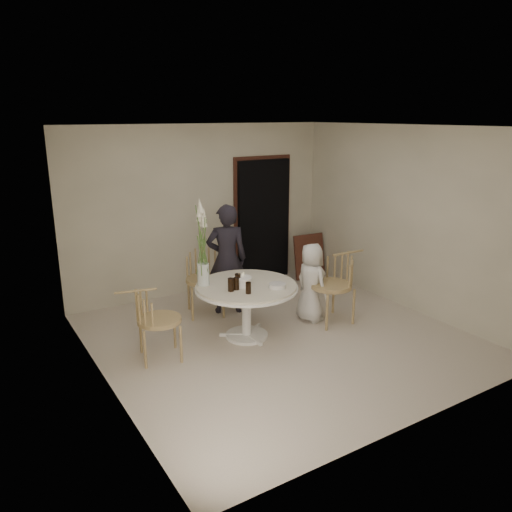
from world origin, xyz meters
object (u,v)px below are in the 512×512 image
chair_left (148,314)px  flower_vase (202,247)px  table (246,293)px  birthday_cake (242,281)px  chair_far (204,270)px  boy (311,282)px  girl (227,259)px  chair_right (339,277)px

chair_left → flower_vase: 1.07m
table → birthday_cake: birthday_cake is taller
table → flower_vase: flower_vase is taller
chair_far → flower_vase: 1.13m
boy → chair_left: bearing=83.6°
table → chair_far: chair_far is taller
table → chair_left: chair_left is taller
chair_far → girl: 0.39m
girl → chair_left: bearing=51.5°
table → flower_vase: bearing=149.7°
chair_left → table: bearing=-80.3°
chair_right → boy: (-0.34, 0.20, -0.08)m
chair_right → table: bearing=-95.1°
boy → birthday_cake: 1.15m
boy → birthday_cake: size_ratio=4.71×
birthday_cake → flower_vase: 0.67m
flower_vase → table: bearing=-30.3°
table → chair_right: chair_right is taller
chair_far → boy: bearing=-27.2°
birthday_cake → flower_vase: size_ratio=0.21×
boy → girl: bearing=38.5°
girl → chair_far: bearing=-17.1°
boy → flower_vase: flower_vase is taller
chair_right → flower_vase: flower_vase is taller
girl → birthday_cake: size_ratio=6.79×
girl → birthday_cake: girl is taller
chair_left → birthday_cake: size_ratio=3.80×
chair_far → flower_vase: flower_vase is taller
chair_right → boy: boy is taller
chair_left → girl: bearing=-48.3°
chair_left → birthday_cake: (1.24, -0.08, 0.20)m
chair_left → girl: size_ratio=0.56×
chair_left → birthday_cake: bearing=-80.9°
birthday_cake → flower_vase: bearing=145.0°
chair_right → chair_left: 2.72m
girl → chair_right: bearing=159.6°
flower_vase → birthday_cake: bearing=-35.0°
table → birthday_cake: size_ratio=5.57×
chair_left → flower_vase: flower_vase is taller
boy → chair_far: bearing=40.0°
table → birthday_cake: (-0.07, -0.01, 0.17)m
girl → flower_vase: 1.02m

